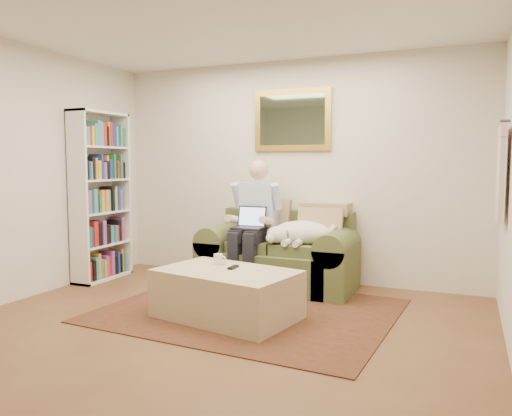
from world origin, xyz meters
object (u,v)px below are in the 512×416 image
Objects in this scene: laptop at (250,222)px; sleeping_dog at (302,233)px; seated_man at (252,225)px; coffee_mug at (218,259)px; sofa at (279,262)px; bookshelf at (101,196)px; ottoman at (227,294)px.

laptop reaches higher than sleeping_dog.
sleeping_dog is (0.56, 0.14, -0.10)m from laptop.
seated_man is 0.92m from coffee_mug.
sofa is 2.43× the size of sleeping_dog.
bookshelf is at bearing -168.30° from sofa.
laptop is 3.29× the size of coffee_mug.
coffee_mug is (-0.18, 0.19, 0.27)m from ottoman.
bookshelf is at bearing -173.37° from laptop.
seated_man reaches higher than ottoman.
bookshelf reaches higher than sleeping_dog.
seated_man is 1.90m from bookshelf.
sofa is 16.96× the size of coffee_mug.
seated_man is 2.04× the size of sleeping_dog.
sleeping_dog reaches higher than ottoman.
laptop is at bearing 6.63° from bookshelf.
laptop is at bearing 102.17° from ottoman.
laptop reaches higher than coffee_mug.
sofa is 2.27m from bookshelf.
sofa is at bearing 88.41° from ottoman.
bookshelf reaches higher than seated_man.
laptop reaches higher than ottoman.
ottoman is (-0.03, -1.24, -0.07)m from sofa.
laptop is 0.87m from coffee_mug.
seated_man is 1.21m from ottoman.
bookshelf is (-2.08, 0.80, 0.78)m from ottoman.
sofa is 0.85× the size of bookshelf.
coffee_mug is (0.04, -0.83, -0.26)m from laptop.
seated_man reaches higher than coffee_mug.
sleeping_dog is (0.30, -0.09, 0.36)m from sofa.
sofa reaches higher than sleeping_dog.
coffee_mug is 2.05m from bookshelf.
ottoman is at bearing -91.59° from sofa.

